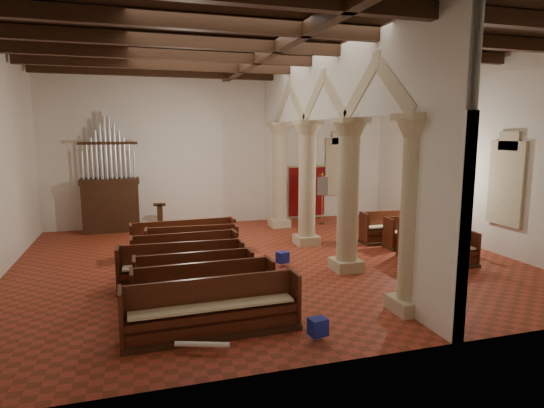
{
  "coord_description": "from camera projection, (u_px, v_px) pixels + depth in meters",
  "views": [
    {
      "loc": [
        -3.54,
        -12.31,
        3.71
      ],
      "look_at": [
        0.3,
        0.5,
        1.58
      ],
      "focal_mm": 30.0,
      "sensor_mm": 36.0,
      "label": 1
    }
  ],
  "objects": [
    {
      "name": "hymnal_box_b",
      "position": [
        235.0,
        276.0,
        11.01
      ],
      "size": [
        0.36,
        0.31,
        0.32
      ],
      "primitive_type": "cube",
      "rotation": [
        0.0,
        0.0,
        -0.16
      ],
      "color": "navy",
      "rests_on": "floor"
    },
    {
      "name": "nave_pew_3",
      "position": [
        182.0,
        273.0,
        10.9
      ],
      "size": [
        2.99,
        0.83,
        1.08
      ],
      "rotation": [
        0.0,
        0.0,
        -0.04
      ],
      "color": "#3A1F12",
      "rests_on": "floor"
    },
    {
      "name": "tube_heater_b",
      "position": [
        224.0,
        320.0,
        8.67
      ],
      "size": [
        0.99,
        0.2,
        0.1
      ],
      "primitive_type": "cylinder",
      "rotation": [
        0.0,
        1.57,
        0.1
      ],
      "color": "white",
      "rests_on": "floor"
    },
    {
      "name": "ceiling_beams",
      "position": [
        267.0,
        53.0,
        12.32
      ],
      "size": [
        13.8,
        11.8,
        0.3
      ],
      "primitive_type": null,
      "color": "#3A1F12",
      "rests_on": "wall_back"
    },
    {
      "name": "processional_banner",
      "position": [
        322.0,
        206.0,
        18.36
      ],
      "size": [
        0.48,
        0.61,
        2.08
      ],
      "rotation": [
        0.0,
        0.0,
        0.07
      ],
      "color": "#3A1F12",
      "rests_on": "floor"
    },
    {
      "name": "aisle_pew_1",
      "position": [
        431.0,
        243.0,
        13.72
      ],
      "size": [
        1.99,
        0.77,
        1.13
      ],
      "rotation": [
        0.0,
        0.0,
        0.01
      ],
      "color": "#3A1F12",
      "rests_on": "floor"
    },
    {
      "name": "hymnal_box_c",
      "position": [
        283.0,
        257.0,
        12.64
      ],
      "size": [
        0.38,
        0.35,
        0.31
      ],
      "primitive_type": "cube",
      "rotation": [
        0.0,
        0.0,
        0.42
      ],
      "color": "navy",
      "rests_on": "floor"
    },
    {
      "name": "nave_pew_6",
      "position": [
        184.0,
        243.0,
        13.91
      ],
      "size": [
        3.19,
        0.84,
        1.03
      ],
      "rotation": [
        0.0,
        0.0,
        0.05
      ],
      "color": "#3A1F12",
      "rests_on": "floor"
    },
    {
      "name": "wall_front",
      "position": [
        373.0,
        178.0,
        7.09
      ],
      "size": [
        14.0,
        0.02,
        6.0
      ],
      "primitive_type": "cube",
      "color": "white",
      "rests_on": "floor"
    },
    {
      "name": "dossal_curtain",
      "position": [
        307.0,
        191.0,
        19.64
      ],
      "size": [
        1.8,
        0.07,
        2.17
      ],
      "color": "maroon",
      "rests_on": "floor"
    },
    {
      "name": "wall_back",
      "position": [
        226.0,
        150.0,
        18.44
      ],
      "size": [
        14.0,
        0.02,
        6.0
      ],
      "primitive_type": "cube",
      "color": "white",
      "rests_on": "floor"
    },
    {
      "name": "window_right_a",
      "position": [
        507.0,
        183.0,
        13.45
      ],
      "size": [
        0.03,
        1.0,
        2.2
      ],
      "primitive_type": "cube",
      "color": "#306C54",
      "rests_on": "wall_right"
    },
    {
      "name": "tube_heater_a",
      "position": [
        202.0,
        344.0,
        7.67
      ],
      "size": [
        0.91,
        0.4,
        0.09
      ],
      "primitive_type": "cylinder",
      "rotation": [
        0.0,
        1.57,
        -0.35
      ],
      "color": "silver",
      "rests_on": "floor"
    },
    {
      "name": "nave_pew_0",
      "position": [
        213.0,
        317.0,
        8.35
      ],
      "size": [
        3.29,
        0.79,
        1.05
      ],
      "rotation": [
        0.0,
        0.0,
        0.03
      ],
      "color": "#3A1F12",
      "rests_on": "floor"
    },
    {
      "name": "hymnal_box_a",
      "position": [
        318.0,
        327.0,
        8.14
      ],
      "size": [
        0.35,
        0.3,
        0.31
      ],
      "primitive_type": "cube",
      "rotation": [
        0.0,
        0.0,
        0.17
      ],
      "color": "navy",
      "rests_on": "floor"
    },
    {
      "name": "nave_pew_5",
      "position": [
        192.0,
        250.0,
        13.13
      ],
      "size": [
        2.66,
        0.82,
        1.01
      ],
      "rotation": [
        0.0,
        0.0,
        -0.06
      ],
      "color": "#3A1F12",
      "rests_on": "floor"
    },
    {
      "name": "ceiling",
      "position": [
        267.0,
        46.0,
        12.29
      ],
      "size": [
        14.0,
        14.0,
        0.0
      ],
      "primitive_type": "plane",
      "rotation": [
        3.14,
        0.0,
        0.0
      ],
      "color": "black",
      "rests_on": "wall_back"
    },
    {
      "name": "nave_pew_2",
      "position": [
        195.0,
        284.0,
        10.17
      ],
      "size": [
        2.63,
        0.7,
        1.03
      ],
      "rotation": [
        0.0,
        0.0,
        0.0
      ],
      "color": "#3A1F12",
      "rests_on": "floor"
    },
    {
      "name": "aisle_pew_0",
      "position": [
        448.0,
        255.0,
        12.59
      ],
      "size": [
        1.73,
        0.74,
        0.95
      ],
      "rotation": [
        0.0,
        0.0,
        -0.06
      ],
      "color": "#3A1F12",
      "rests_on": "floor"
    },
    {
      "name": "window_back",
      "position": [
        339.0,
        167.0,
        19.96
      ],
      "size": [
        1.0,
        0.03,
        2.2
      ],
      "primitive_type": "cube",
      "color": "#306C54",
      "rests_on": "wall_back"
    },
    {
      "name": "arcade",
      "position": [
        326.0,
        137.0,
        13.18
      ],
      "size": [
        0.9,
        11.9,
        6.0
      ],
      "color": "beige",
      "rests_on": "floor"
    },
    {
      "name": "nave_pew_1",
      "position": [
        205.0,
        298.0,
        9.3
      ],
      "size": [
        2.9,
        0.77,
        1.05
      ],
      "rotation": [
        0.0,
        0.0,
        0.02
      ],
      "color": "#3A1F12",
      "rests_on": "floor"
    },
    {
      "name": "wall_right",
      "position": [
        474.0,
        154.0,
        14.75
      ],
      "size": [
        0.02,
        12.0,
        6.0
      ],
      "primitive_type": "cube",
      "color": "white",
      "rests_on": "floor"
    },
    {
      "name": "lectern",
      "position": [
        160.0,
        219.0,
        17.15
      ],
      "size": [
        0.48,
        0.49,
        1.1
      ],
      "rotation": [
        0.0,
        0.0,
        -0.11
      ],
      "color": "#351B10",
      "rests_on": "floor"
    },
    {
      "name": "pipe_organ",
      "position": [
        111.0,
        195.0,
        16.94
      ],
      "size": [
        2.1,
        0.85,
        4.4
      ],
      "color": "#3A1F12",
      "rests_on": "floor"
    },
    {
      "name": "nave_pew_4",
      "position": [
        185.0,
        260.0,
        12.05
      ],
      "size": [
        2.79,
        0.77,
        1.05
      ],
      "rotation": [
        0.0,
        0.0,
        0.03
      ],
      "color": "#3A1F12",
      "rests_on": "floor"
    },
    {
      "name": "window_right_b",
      "position": [
        425.0,
        172.0,
        17.23
      ],
      "size": [
        0.03,
        1.0,
        2.2
      ],
      "primitive_type": "cube",
      "color": "#306C54",
      "rests_on": "wall_right"
    },
    {
      "name": "aisle_pew_3",
      "position": [
        391.0,
        232.0,
        15.37
      ],
      "size": [
        2.14,
        0.78,
        1.06
      ],
      "rotation": [
        0.0,
        0.0,
        -0.03
      ],
      "color": "#3A1F12",
      "rests_on": "floor"
    },
    {
      "name": "floor",
      "position": [
        267.0,
        261.0,
        13.23
      ],
      "size": [
        14.0,
        14.0,
        0.0
      ],
      "primitive_type": "plane",
      "color": "#9D3422",
      "rests_on": "ground"
    },
    {
      "name": "aisle_pew_2",
      "position": [
        411.0,
        237.0,
        14.74
      ],
      "size": [
        1.77,
        0.75,
        1.02
      ],
      "rotation": [
        0.0,
        0.0,
        0.04
      ],
      "color": "#3A1F12",
      "rests_on": "floor"
    }
  ]
}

